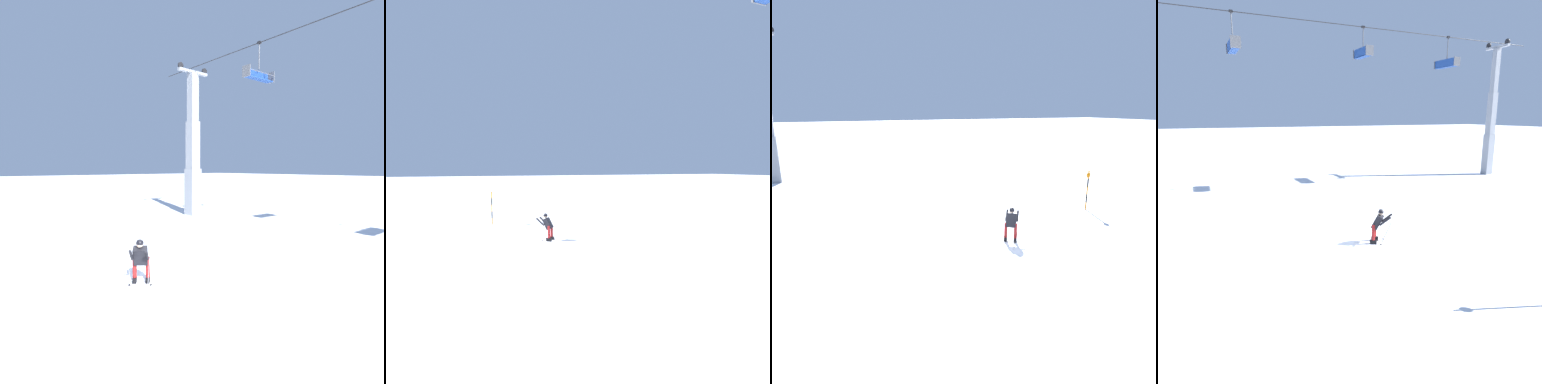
{
  "view_description": "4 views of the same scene",
  "coord_description": "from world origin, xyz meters",
  "views": [
    {
      "loc": [
        8.95,
        -5.63,
        3.58
      ],
      "look_at": [
        0.49,
        1.38,
        2.72
      ],
      "focal_mm": 29.76,
      "sensor_mm": 36.0,
      "label": 1
    },
    {
      "loc": [
        5.72,
        16.38,
        3.84
      ],
      "look_at": [
        -0.46,
        0.71,
        2.61
      ],
      "focal_mm": 32.44,
      "sensor_mm": 36.0,
      "label": 2
    },
    {
      "loc": [
        -10.54,
        6.36,
        5.55
      ],
      "look_at": [
        0.15,
        1.62,
        2.51
      ],
      "focal_mm": 30.68,
      "sensor_mm": 36.0,
      "label": 3
    },
    {
      "loc": [
        -5.86,
        -12.17,
        5.12
      ],
      "look_at": [
        0.11,
        0.74,
        1.86
      ],
      "focal_mm": 31.71,
      "sensor_mm": 36.0,
      "label": 4
    }
  ],
  "objects": [
    {
      "name": "ground_plane",
      "position": [
        0.0,
        0.0,
        0.0
      ],
      "size": [
        260.0,
        260.0,
        0.0
      ],
      "primitive_type": "plane",
      "color": "white"
    },
    {
      "name": "chairlift_seat_nearest",
      "position": [
        -3.29,
        9.52,
        8.98
      ],
      "size": [
        0.61,
        2.26,
        2.18
      ],
      "color": "black"
    },
    {
      "name": "haul_cable",
      "position": [
        4.08,
        9.52,
        10.77
      ],
      "size": [
        32.63,
        0.05,
        0.05
      ],
      "primitive_type": "cylinder",
      "rotation": [
        0.0,
        1.57,
        0.0
      ],
      "color": "black"
    },
    {
      "name": "skier_carving_main",
      "position": [
        0.64,
        -0.79,
        0.81
      ],
      "size": [
        1.57,
        1.4,
        1.54
      ],
      "color": "white",
      "rests_on": "ground_plane"
    },
    {
      "name": "chairlift_seat_middle",
      "position": [
        12.22,
        9.52,
        8.91
      ],
      "size": [
        0.61,
        2.3,
        2.24
      ],
      "color": "black"
    },
    {
      "name": "chairlift_seat_second",
      "position": [
        5.07,
        9.52,
        9.18
      ],
      "size": [
        0.61,
        1.94,
        1.98
      ],
      "color": "black"
    },
    {
      "name": "lift_tower_far",
      "position": [
        17.39,
        9.52,
        4.57
      ],
      "size": [
        0.68,
        2.32,
        10.93
      ],
      "color": "gray",
      "rests_on": "ground_plane"
    }
  ]
}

